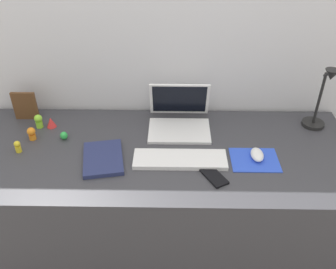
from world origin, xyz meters
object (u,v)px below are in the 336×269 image
(toy_figurine_orange, at_px, (32,133))
(notebook_pad, at_px, (103,158))
(laptop, at_px, (179,116))
(mouse, at_px, (257,155))
(toy_figurine_red, at_px, (51,122))
(desk_lamp, at_px, (321,100))
(toy_figurine_lime, at_px, (39,121))
(picture_frame, at_px, (25,106))
(toy_figurine_yellow, at_px, (18,146))
(cell_phone, at_px, (214,176))
(toy_figurine_green, at_px, (64,136))
(keyboard, at_px, (180,159))

(toy_figurine_orange, bearing_deg, notebook_pad, -23.03)
(laptop, height_order, mouse, laptop)
(toy_figurine_red, bearing_deg, desk_lamp, 0.54)
(toy_figurine_orange, distance_m, toy_figurine_lime, 0.10)
(laptop, bearing_deg, mouse, -37.39)
(toy_figurine_lime, distance_m, toy_figurine_red, 0.06)
(picture_frame, height_order, toy_figurine_red, picture_frame)
(mouse, bearing_deg, toy_figurine_lime, 167.31)
(laptop, distance_m, toy_figurine_orange, 0.71)
(mouse, xyz_separation_m, toy_figurine_yellow, (-1.08, 0.03, 0.01))
(mouse, relative_size, toy_figurine_yellow, 1.68)
(cell_phone, xyz_separation_m, toy_figurine_lime, (-0.84, 0.37, 0.03))
(picture_frame, bearing_deg, toy_figurine_red, -27.46)
(toy_figurine_orange, relative_size, toy_figurine_lime, 0.91)
(desk_lamp, xyz_separation_m, toy_figurine_green, (-1.22, -0.12, -0.14))
(laptop, distance_m, picture_frame, 0.79)
(keyboard, relative_size, toy_figurine_orange, 6.43)
(keyboard, xyz_separation_m, picture_frame, (-0.79, 0.34, 0.06))
(keyboard, distance_m, picture_frame, 0.86)
(desk_lamp, relative_size, toy_figurine_green, 8.48)
(laptop, height_order, cell_phone, laptop)
(notebook_pad, relative_size, toy_figurine_lime, 3.41)
(cell_phone, relative_size, desk_lamp, 0.39)
(keyboard, distance_m, notebook_pad, 0.34)
(toy_figurine_yellow, distance_m, toy_figurine_lime, 0.21)
(toy_figurine_lime, bearing_deg, picture_frame, 137.12)
(toy_figurine_yellow, height_order, toy_figurine_green, toy_figurine_yellow)
(toy_figurine_orange, bearing_deg, mouse, -7.13)
(toy_figurine_yellow, bearing_deg, toy_figurine_green, 29.35)
(picture_frame, bearing_deg, mouse, -15.59)
(picture_frame, distance_m, toy_figurine_orange, 0.21)
(notebook_pad, relative_size, toy_figurine_yellow, 4.20)
(desk_lamp, height_order, toy_figurine_yellow, desk_lamp)
(laptop, height_order, picture_frame, laptop)
(cell_phone, distance_m, picture_frame, 1.03)
(laptop, distance_m, toy_figurine_green, 0.57)
(toy_figurine_orange, bearing_deg, toy_figurine_green, 1.32)
(desk_lamp, relative_size, toy_figurine_yellow, 5.78)
(keyboard, bearing_deg, desk_lamp, 22.39)
(mouse, bearing_deg, toy_figurine_yellow, 178.34)
(toy_figurine_orange, bearing_deg, toy_figurine_yellow, -108.01)
(toy_figurine_yellow, bearing_deg, toy_figurine_red, 65.95)
(notebook_pad, distance_m, picture_frame, 0.56)
(notebook_pad, xyz_separation_m, toy_figurine_green, (-0.21, 0.16, 0.01))
(desk_lamp, height_order, toy_figurine_lime, desk_lamp)
(toy_figurine_orange, distance_m, toy_figurine_red, 0.12)
(cell_phone, distance_m, toy_figurine_yellow, 0.89)
(laptop, height_order, toy_figurine_yellow, laptop)
(cell_phone, distance_m, toy_figurine_orange, 0.88)
(mouse, xyz_separation_m, toy_figurine_red, (-0.98, 0.24, 0.01))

